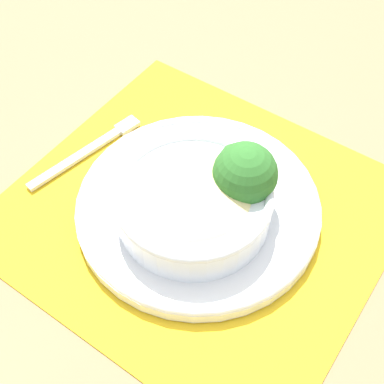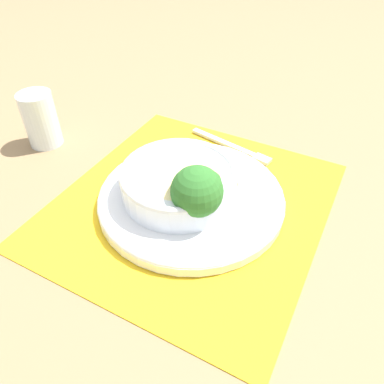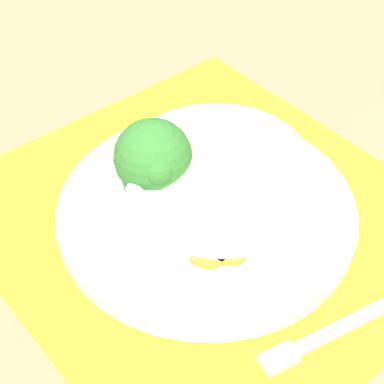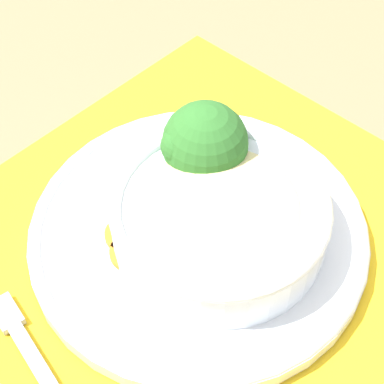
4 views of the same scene
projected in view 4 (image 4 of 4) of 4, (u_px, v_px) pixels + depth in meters
ground_plane at (198, 241)px, 0.59m from camera, size 4.00×4.00×0.00m
placemat at (198, 240)px, 0.59m from camera, size 0.46×0.43×0.00m
plate at (198, 231)px, 0.58m from camera, size 0.31×0.31×0.02m
bowl at (220, 216)px, 0.55m from camera, size 0.19×0.19×0.06m
broccoli_floret at (204, 144)px, 0.57m from camera, size 0.08×0.08×0.09m
carrot_slice_near at (127, 234)px, 0.57m from camera, size 0.04×0.04×0.01m
carrot_slice_middle at (132, 252)px, 0.56m from camera, size 0.04×0.04×0.01m
fork at (37, 365)px, 0.51m from camera, size 0.05×0.18×0.01m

